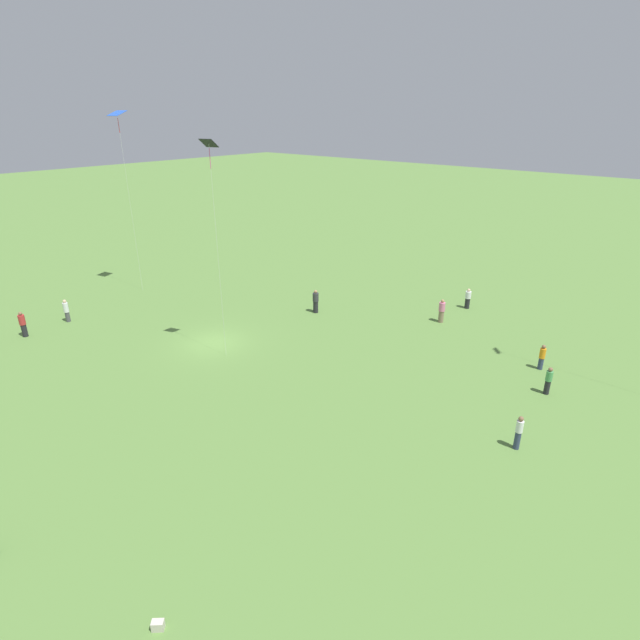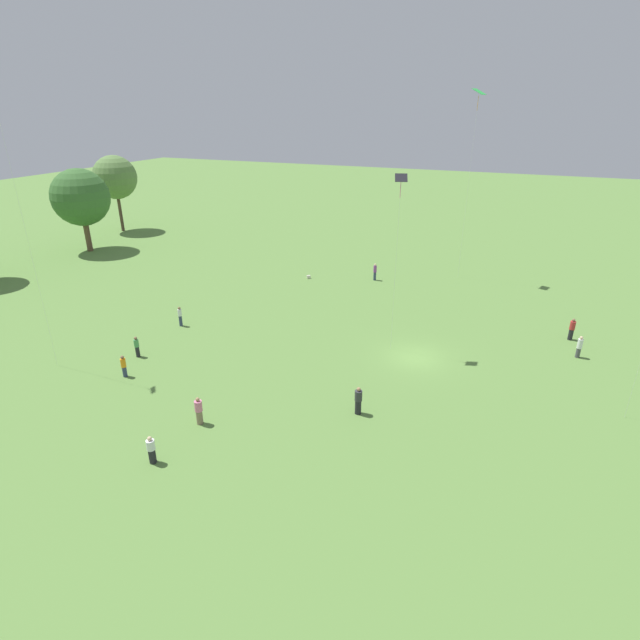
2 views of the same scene
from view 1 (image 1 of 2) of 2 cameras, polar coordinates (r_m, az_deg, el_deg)
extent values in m
plane|color=#5B843D|center=(35.17, -12.08, -2.59)|extent=(240.00, 240.00, 0.00)
cylinder|color=#847056|center=(38.68, 13.67, 0.40)|extent=(0.51, 0.51, 0.90)
cylinder|color=pink|center=(38.40, 13.78, 1.48)|extent=(0.60, 0.60, 0.67)
sphere|color=#A87A56|center=(38.24, 13.84, 2.12)|extent=(0.24, 0.24, 0.24)
cylinder|color=#333D5B|center=(25.88, 21.61, -12.64)|extent=(0.38, 0.38, 0.94)
cylinder|color=white|center=(25.46, 21.86, -11.22)|extent=(0.45, 0.45, 0.59)
sphere|color=brown|center=(25.24, 22.00, -10.44)|extent=(0.24, 0.24, 0.24)
cylinder|color=#232328|center=(39.38, -0.50, 1.51)|extent=(0.42, 0.42, 0.95)
cylinder|color=#333338|center=(39.10, -0.51, 2.63)|extent=(0.49, 0.49, 0.68)
sphere|color=#A87A56|center=(38.94, -0.51, 3.26)|extent=(0.24, 0.24, 0.24)
cylinder|color=#232328|center=(41.98, 16.48, 1.85)|extent=(0.54, 0.54, 0.85)
cylinder|color=white|center=(41.74, 16.59, 2.77)|extent=(0.64, 0.64, 0.58)
sphere|color=beige|center=(41.61, 16.65, 3.29)|extent=(0.24, 0.24, 0.24)
cylinder|color=#4C4C51|center=(42.27, -26.88, 0.33)|extent=(0.39, 0.39, 0.78)
cylinder|color=white|center=(42.01, -27.06, 1.29)|extent=(0.46, 0.46, 0.75)
sphere|color=beige|center=(41.86, -27.18, 1.92)|extent=(0.24, 0.24, 0.24)
cylinder|color=#232328|center=(40.93, -30.70, -1.03)|extent=(0.48, 0.48, 0.92)
cylinder|color=#B72D2D|center=(40.65, -30.93, 0.02)|extent=(0.56, 0.56, 0.70)
sphere|color=brown|center=(40.50, -31.06, 0.63)|extent=(0.24, 0.24, 0.24)
cylinder|color=#333D5B|center=(33.76, 23.91, -4.56)|extent=(0.39, 0.39, 0.77)
cylinder|color=orange|center=(33.46, 24.10, -3.49)|extent=(0.46, 0.46, 0.64)
sphere|color=brown|center=(33.29, 24.22, -2.81)|extent=(0.24, 0.24, 0.24)
cylinder|color=#232328|center=(31.07, 24.52, -6.99)|extent=(0.34, 0.34, 0.85)
cylinder|color=#4C9956|center=(30.75, 24.73, -5.83)|extent=(0.41, 0.41, 0.58)
sphere|color=brown|center=(30.57, 24.86, -5.15)|extent=(0.24, 0.24, 0.24)
cube|color=black|center=(29.84, -12.60, 19.13)|extent=(0.95, 1.03, 0.49)
cylinder|color=#E54C99|center=(29.90, -12.46, 17.57)|extent=(0.04, 0.04, 1.12)
cylinder|color=silver|center=(30.92, -11.56, 6.93)|extent=(0.01, 0.01, 13.13)
cube|color=blue|center=(45.03, -22.20, 21.05)|extent=(1.35, 1.40, 0.41)
cylinder|color=red|center=(45.04, -22.02, 19.92)|extent=(0.04, 0.04, 1.08)
cylinder|color=silver|center=(45.65, -20.82, 11.94)|extent=(0.01, 0.01, 14.59)
cube|color=beige|center=(18.69, -18.04, -30.25)|extent=(0.43, 0.44, 0.34)
camera|label=2|loc=(61.83, 10.30, 25.25)|focal=28.00mm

